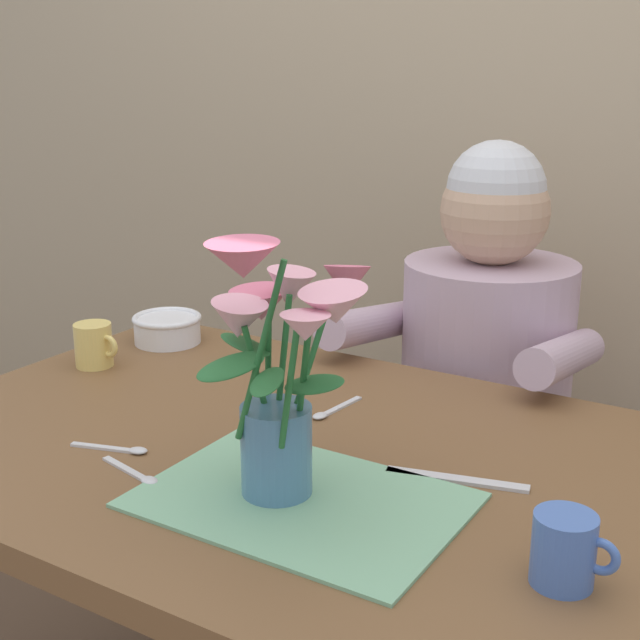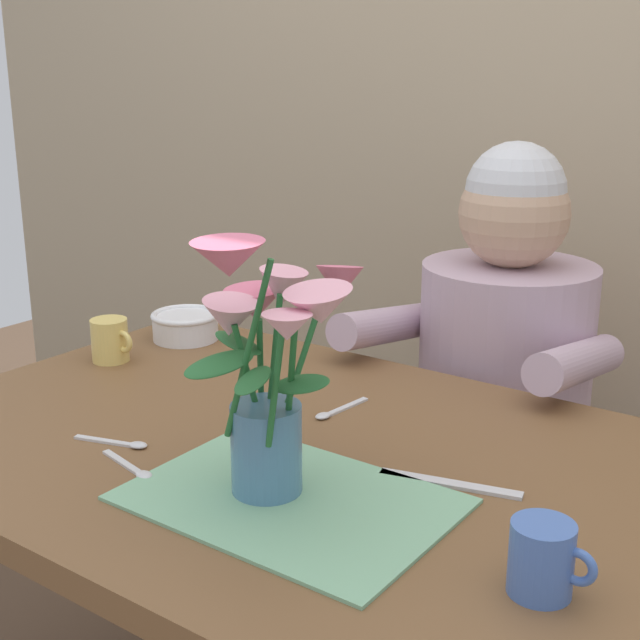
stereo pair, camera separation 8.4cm
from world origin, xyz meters
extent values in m
cube|color=tan|center=(0.00, 1.05, 1.25)|extent=(4.00, 0.10, 2.50)
cube|color=brown|center=(0.00, 0.00, 0.72)|extent=(1.20, 0.80, 0.04)
cylinder|color=brown|center=(-0.54, 0.34, 0.35)|extent=(0.06, 0.06, 0.70)
cylinder|color=#4C4C56|center=(0.06, 0.62, 0.20)|extent=(0.30, 0.30, 0.40)
cylinder|color=#BC9EB2|center=(0.06, 0.62, 0.65)|extent=(0.34, 0.34, 0.50)
sphere|color=tan|center=(0.06, 0.62, 1.00)|extent=(0.21, 0.21, 0.21)
sphere|color=silver|center=(0.06, 0.62, 1.04)|extent=(0.19, 0.19, 0.19)
cylinder|color=#BC9EB2|center=(-0.13, 0.48, 0.78)|extent=(0.07, 0.33, 0.12)
cylinder|color=#BC9EB2|center=(0.25, 0.48, 0.78)|extent=(0.07, 0.33, 0.12)
cube|color=#7AB289|center=(0.11, -0.14, 0.74)|extent=(0.40, 0.28, 0.00)
cylinder|color=teal|center=(0.07, -0.14, 0.80)|extent=(0.09, 0.09, 0.12)
cylinder|color=#23602D|center=(0.12, -0.14, 0.92)|extent=(0.05, 0.04, 0.18)
cone|color=pink|center=(0.16, -0.15, 1.01)|extent=(0.10, 0.10, 0.05)
sphere|color=#E5D14C|center=(0.16, -0.15, 1.01)|extent=(0.02, 0.02, 0.02)
cylinder|color=#23602D|center=(0.09, -0.09, 0.92)|extent=(0.03, 0.07, 0.17)
cone|color=#DB6684|center=(0.12, -0.04, 1.01)|extent=(0.08, 0.09, 0.05)
sphere|color=#E5D14C|center=(0.12, -0.04, 1.01)|extent=(0.02, 0.02, 0.02)
cylinder|color=#23602D|center=(0.07, -0.11, 0.91)|extent=(0.03, 0.01, 0.18)
cone|color=pink|center=(0.06, -0.09, 1.00)|extent=(0.08, 0.08, 0.05)
sphere|color=#E5D14C|center=(0.06, -0.09, 1.01)|extent=(0.02, 0.02, 0.02)
cylinder|color=#23602D|center=(0.04, -0.11, 0.90)|extent=(0.04, 0.04, 0.14)
cone|color=#DB6684|center=(0.01, -0.08, 0.97)|extent=(0.10, 0.11, 0.05)
sphere|color=#E5D14C|center=(0.01, -0.08, 0.98)|extent=(0.02, 0.02, 0.02)
cylinder|color=#23602D|center=(0.05, -0.14, 0.90)|extent=(0.02, 0.04, 0.14)
cone|color=pink|center=(0.02, -0.15, 0.97)|extent=(0.09, 0.09, 0.06)
sphere|color=#E5D14C|center=(0.02, -0.15, 0.97)|extent=(0.02, 0.02, 0.02)
cylinder|color=#23602D|center=(0.07, -0.17, 0.94)|extent=(0.07, 0.03, 0.23)
cone|color=#DB6684|center=(0.07, -0.20, 1.06)|extent=(0.10, 0.10, 0.04)
sphere|color=#E5D14C|center=(0.07, -0.20, 1.07)|extent=(0.02, 0.02, 0.02)
cylinder|color=#23602D|center=(0.11, -0.17, 0.91)|extent=(0.04, 0.01, 0.17)
cone|color=pink|center=(0.16, -0.20, 1.00)|extent=(0.06, 0.06, 0.03)
sphere|color=#E5D14C|center=(0.16, -0.20, 1.00)|extent=(0.02, 0.02, 0.02)
ellipsoid|color=#23602D|center=(0.10, -0.19, 0.92)|extent=(0.08, 0.10, 0.02)
ellipsoid|color=#23602D|center=(0.01, -0.12, 0.93)|extent=(0.10, 0.06, 0.02)
ellipsoid|color=#23602D|center=(0.13, -0.14, 0.91)|extent=(0.09, 0.05, 0.04)
ellipsoid|color=#23602D|center=(0.04, -0.19, 0.93)|extent=(0.08, 0.10, 0.03)
cylinder|color=white|center=(-0.47, 0.28, 0.77)|extent=(0.13, 0.13, 0.05)
torus|color=white|center=(-0.47, 0.28, 0.79)|extent=(0.14, 0.14, 0.01)
cube|color=silver|center=(0.25, 0.02, 0.74)|extent=(0.19, 0.06, 0.00)
cylinder|color=#E5C666|center=(-0.49, 0.10, 0.78)|extent=(0.07, 0.07, 0.08)
torus|color=#E5C666|center=(-0.46, 0.10, 0.78)|extent=(0.04, 0.01, 0.04)
cylinder|color=#476BB7|center=(0.44, -0.14, 0.78)|extent=(0.07, 0.07, 0.08)
torus|color=#476BB7|center=(0.48, -0.14, 0.78)|extent=(0.04, 0.01, 0.04)
cube|color=silver|center=(-0.01, 0.16, 0.74)|extent=(0.02, 0.10, 0.00)
ellipsoid|color=silver|center=(-0.01, 0.11, 0.74)|extent=(0.02, 0.03, 0.01)
cube|color=silver|center=(-0.14, -0.19, 0.74)|extent=(0.10, 0.03, 0.00)
ellipsoid|color=silver|center=(-0.09, -0.20, 0.74)|extent=(0.03, 0.03, 0.01)
cube|color=silver|center=(-0.22, -0.15, 0.74)|extent=(0.10, 0.04, 0.00)
ellipsoid|color=silver|center=(-0.17, -0.14, 0.74)|extent=(0.03, 0.03, 0.01)
camera|label=1|loc=(0.65, -0.97, 1.27)|focal=48.92mm
camera|label=2|loc=(0.72, -0.92, 1.27)|focal=48.92mm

